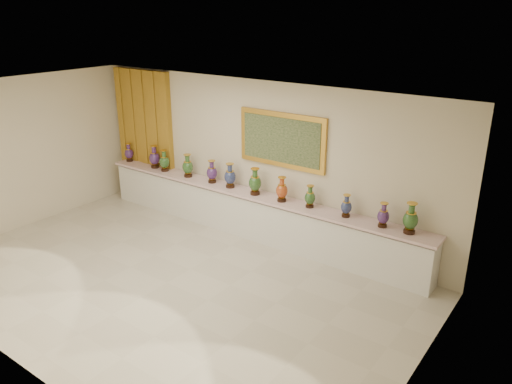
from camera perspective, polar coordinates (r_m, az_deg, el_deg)
ground at (r=8.40m, az=-10.15°, el=-10.17°), size 8.00×8.00×0.00m
room at (r=11.04m, az=-10.50°, el=6.17°), size 8.00×8.00×8.00m
counter at (r=9.71m, az=-0.72°, el=-2.56°), size 7.28×0.48×0.90m
vase_0 at (r=11.78m, az=-14.32°, el=4.31°), size 0.25×0.25×0.42m
vase_1 at (r=11.16m, az=-11.53°, el=3.84°), size 0.27×0.27×0.50m
vase_2 at (r=10.90m, az=-10.43°, el=3.43°), size 0.25×0.25×0.46m
vase_3 at (r=10.44m, az=-7.81°, el=2.87°), size 0.29×0.29×0.48m
vase_4 at (r=10.04m, az=-5.06°, el=2.22°), size 0.26×0.26×0.46m
vase_5 at (r=9.74m, az=-2.98°, el=1.76°), size 0.26×0.26×0.49m
vase_6 at (r=9.35m, az=-0.11°, el=1.06°), size 0.29×0.29×0.52m
vase_7 at (r=9.03m, az=2.97°, el=0.18°), size 0.28×0.28×0.46m
vase_8 at (r=8.81m, az=6.19°, el=-0.63°), size 0.23×0.23×0.41m
vase_9 at (r=8.50m, az=10.28°, el=-1.68°), size 0.18×0.18×0.40m
vase_10 at (r=8.24m, az=14.34°, el=-2.69°), size 0.23×0.23×0.41m
vase_11 at (r=8.11m, az=17.24°, el=-3.04°), size 0.30×0.30×0.51m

